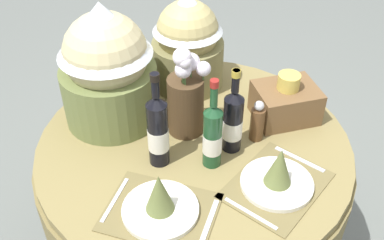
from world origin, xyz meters
name	(u,v)px	position (x,y,z in m)	size (l,w,h in m)	color
dining_table	(194,169)	(0.00, 0.00, 0.61)	(1.17, 1.17, 0.75)	olive
place_setting_left	(160,202)	(-0.19, -0.29, 0.80)	(0.43, 0.40, 0.16)	brown
place_setting_right	(278,176)	(0.20, -0.28, 0.80)	(0.43, 0.41, 0.16)	brown
flower_vase	(186,98)	(-0.01, 0.07, 0.90)	(0.15, 0.13, 0.36)	#47331E
wine_bottle_centre	(233,121)	(0.12, -0.06, 0.87)	(0.07, 0.07, 0.33)	black
wine_bottle_right	(158,130)	(-0.14, -0.06, 0.89)	(0.07, 0.07, 0.36)	black
wine_bottle_rear	(213,135)	(0.03, -0.12, 0.87)	(0.07, 0.07, 0.34)	#194223
pepper_mill	(257,122)	(0.22, -0.04, 0.82)	(0.05, 0.05, 0.17)	brown
gift_tub_back_left	(107,62)	(-0.26, 0.23, 1.00)	(0.36, 0.36, 0.48)	olive
gift_tub_back_centre	(188,38)	(0.08, 0.38, 0.96)	(0.30, 0.30, 0.41)	olive
woven_basket_side_right	(286,101)	(0.38, 0.05, 0.82)	(0.23, 0.19, 0.19)	brown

